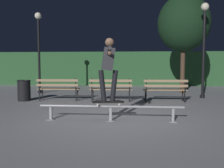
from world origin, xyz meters
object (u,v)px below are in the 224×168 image
at_px(skateboard, 108,102).
at_px(park_bench_leftmost, 58,87).
at_px(trash_can, 24,90).
at_px(tree_far_right, 184,24).
at_px(skateboarder, 108,64).
at_px(park_bench_left_center, 111,87).
at_px(grind_rail, 111,109).
at_px(lamp_post_right, 204,38).
at_px(park_bench_right_center, 165,88).
at_px(lamp_post_left, 39,42).

distance_m(skateboard, park_bench_leftmost, 3.83).
bearing_deg(trash_can, tree_far_right, 24.94).
relative_size(skateboarder, tree_far_right, 0.33).
xyz_separation_m(park_bench_leftmost, park_bench_left_center, (2.02, 0.00, 0.00)).
relative_size(grind_rail, skateboard, 4.46).
bearing_deg(park_bench_left_center, grind_rail, -85.13).
bearing_deg(skateboarder, tree_far_right, 63.32).
xyz_separation_m(grind_rail, lamp_post_right, (3.48, 4.35, 2.19)).
bearing_deg(skateboard, skateboarder, 8.37).
bearing_deg(lamp_post_right, park_bench_right_center, -144.05).
distance_m(skateboarder, park_bench_right_center, 3.70).
xyz_separation_m(skateboard, park_bench_left_center, (-0.21, 3.11, 0.08)).
distance_m(tree_far_right, trash_can, 7.88).
height_order(park_bench_leftmost, park_bench_left_center, same).
distance_m(park_bench_leftmost, lamp_post_right, 6.21).
distance_m(grind_rail, trash_can, 4.71).
height_order(skateboarder, park_bench_left_center, skateboarder).
height_order(lamp_post_right, trash_can, lamp_post_right).
height_order(park_bench_right_center, lamp_post_left, lamp_post_left).
xyz_separation_m(grind_rail, skateboard, (-0.06, -0.00, 0.17)).
bearing_deg(trash_can, skateboard, -40.42).
relative_size(grind_rail, park_bench_right_center, 2.22).
relative_size(skateboarder, trash_can, 1.95).
relative_size(skateboarder, park_bench_left_center, 0.97).
height_order(skateboard, park_bench_right_center, park_bench_right_center).
xyz_separation_m(park_bench_left_center, lamp_post_left, (-3.71, 2.43, 1.94)).
bearing_deg(park_bench_right_center, skateboarder, -120.29).
distance_m(park_bench_leftmost, tree_far_right, 6.72).
height_order(skateboarder, lamp_post_left, lamp_post_left).
distance_m(tree_far_right, lamp_post_right, 2.02).
xyz_separation_m(tree_far_right, trash_can, (-6.62, -3.08, -2.96)).
bearing_deg(park_bench_leftmost, tree_far_right, 29.49).
xyz_separation_m(skateboard, lamp_post_left, (-3.92, 5.54, 2.02)).
distance_m(park_bench_left_center, trash_can, 3.35).
height_order(skateboard, skateboarder, skateboarder).
bearing_deg(lamp_post_right, grind_rail, -128.60).
bearing_deg(tree_far_right, lamp_post_right, -75.17).
xyz_separation_m(park_bench_left_center, tree_far_right, (3.28, 3.00, 2.83)).
relative_size(park_bench_left_center, lamp_post_right, 0.41).
height_order(park_bench_right_center, tree_far_right, tree_far_right).
relative_size(park_bench_leftmost, park_bench_left_center, 1.00).
bearing_deg(skateboard, tree_far_right, 63.30).
xyz_separation_m(tree_far_right, lamp_post_left, (-6.99, -0.57, -0.89)).
xyz_separation_m(park_bench_leftmost, lamp_post_left, (-1.69, 2.43, 1.94)).
distance_m(skateboard, skateboarder, 0.94).
xyz_separation_m(park_bench_right_center, lamp_post_right, (1.72, 1.24, 1.94)).
bearing_deg(trash_can, park_bench_left_center, 1.41).
xyz_separation_m(park_bench_leftmost, trash_can, (-1.32, -0.08, -0.12)).
xyz_separation_m(skateboard, lamp_post_right, (3.53, 4.35, 2.02)).
xyz_separation_m(skateboard, skateboarder, (0.00, 0.00, 0.94)).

